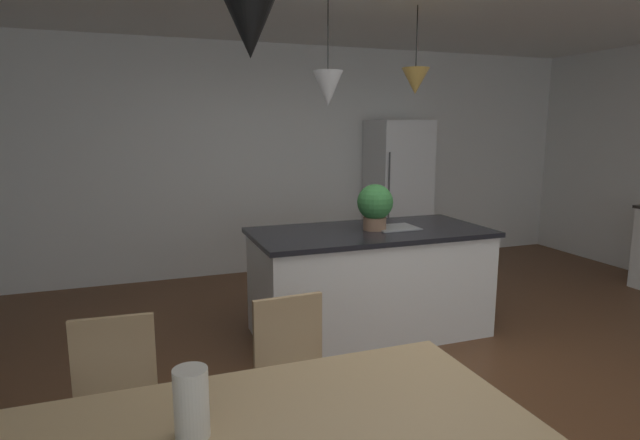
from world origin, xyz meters
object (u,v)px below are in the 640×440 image
(chair_far_left, at_px, (114,409))
(refrigerator, at_px, (397,195))
(potted_plant_on_island, at_px, (375,205))
(kitchen_island, at_px, (369,281))
(chair_far_right, at_px, (297,378))
(vase_on_dining_table, at_px, (191,403))

(chair_far_left, distance_m, refrigerator, 4.66)
(chair_far_left, xyz_separation_m, potted_plant_on_island, (2.02, 1.45, 0.64))
(chair_far_left, bearing_deg, kitchen_island, 36.30)
(chair_far_left, distance_m, kitchen_island, 2.45)
(chair_far_left, distance_m, chair_far_right, 0.88)
(chair_far_left, xyz_separation_m, kitchen_island, (1.98, 1.45, -0.01))
(chair_far_right, relative_size, kitchen_island, 0.44)
(chair_far_right, height_order, vase_on_dining_table, vase_on_dining_table)
(chair_far_left, height_order, chair_far_right, same)
(chair_far_left, relative_size, refrigerator, 0.48)
(chair_far_left, bearing_deg, chair_far_right, -0.00)
(refrigerator, bearing_deg, chair_far_left, -134.26)
(chair_far_left, height_order, refrigerator, refrigerator)
(refrigerator, xyz_separation_m, potted_plant_on_island, (-1.22, -1.87, 0.20))
(vase_on_dining_table, bearing_deg, chair_far_right, 52.14)
(vase_on_dining_table, bearing_deg, chair_far_left, 109.86)
(chair_far_left, distance_m, vase_on_dining_table, 0.91)
(kitchen_island, bearing_deg, refrigerator, 56.01)
(potted_plant_on_island, bearing_deg, vase_on_dining_table, -128.01)
(chair_far_right, bearing_deg, vase_on_dining_table, -127.86)
(refrigerator, distance_m, potted_plant_on_island, 2.25)
(chair_far_left, distance_m, potted_plant_on_island, 2.56)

